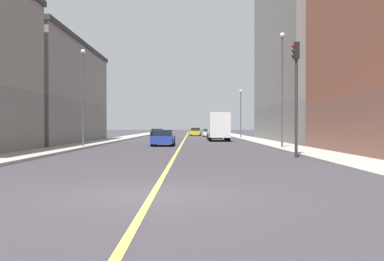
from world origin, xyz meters
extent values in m
plane|color=#363238|center=(0.00, 0.00, 0.00)|extent=(400.00, 400.00, 0.00)
cube|color=#9E9B93|center=(8.26, 49.00, 0.07)|extent=(2.68, 168.00, 0.15)
cube|color=#9E9B93|center=(-8.26, 49.00, 0.07)|extent=(2.68, 168.00, 0.15)
cube|color=#E5D14C|center=(0.00, 49.00, 0.01)|extent=(0.16, 154.00, 0.01)
cube|color=slate|center=(15.12, 39.46, 1.97)|extent=(11.06, 25.46, 3.94)
cube|color=gray|center=(15.12, 39.46, 12.49)|extent=(11.06, 25.46, 17.10)
cube|color=slate|center=(-15.12, 33.94, 2.05)|extent=(11.06, 22.83, 4.09)
cube|color=gray|center=(-15.12, 33.94, 6.81)|extent=(11.06, 22.83, 5.42)
cube|color=#3B3937|center=(-15.12, 33.94, 9.72)|extent=(11.36, 23.13, 0.40)
cylinder|color=#2D2D2D|center=(6.52, 13.18, 2.62)|extent=(0.16, 0.16, 5.25)
cube|color=black|center=(6.52, 13.18, 5.70)|extent=(0.28, 0.32, 0.90)
sphere|color=red|center=(6.36, 13.18, 5.97)|extent=(0.20, 0.20, 0.20)
sphere|color=#352204|center=(6.36, 13.18, 5.69)|extent=(0.20, 0.20, 0.20)
sphere|color=black|center=(6.36, 13.18, 5.41)|extent=(0.20, 0.20, 0.20)
cylinder|color=#4C4C51|center=(7.52, 22.06, 4.14)|extent=(0.14, 0.14, 7.98)
sphere|color=#EAEACC|center=(7.52, 22.06, 8.28)|extent=(0.36, 0.36, 0.36)
cylinder|color=#4C4C51|center=(-7.52, 24.42, 3.73)|extent=(0.14, 0.14, 7.17)
sphere|color=#EAEACC|center=(-7.52, 24.42, 7.47)|extent=(0.36, 0.36, 0.36)
cylinder|color=#4C4C51|center=(7.52, 50.31, 3.20)|extent=(0.14, 0.14, 6.10)
sphere|color=#EAEACC|center=(7.52, 50.31, 6.40)|extent=(0.36, 0.36, 0.36)
cube|color=black|center=(-3.85, 52.25, 0.57)|extent=(1.93, 4.19, 0.69)
cube|color=black|center=(-3.86, 52.36, 1.12)|extent=(1.64, 2.14, 0.41)
cylinder|color=black|center=(-4.71, 53.49, 0.32)|extent=(0.24, 0.65, 0.64)
cylinder|color=black|center=(-3.09, 53.55, 0.32)|extent=(0.24, 0.65, 0.64)
cylinder|color=black|center=(-4.61, 50.94, 0.32)|extent=(0.24, 0.65, 0.64)
cylinder|color=black|center=(-3.00, 51.00, 0.32)|extent=(0.24, 0.65, 0.64)
cube|color=#23389E|center=(-1.47, 27.61, 0.53)|extent=(1.89, 4.20, 0.63)
cube|color=black|center=(-1.47, 27.66, 1.11)|extent=(1.63, 2.18, 0.52)
cylinder|color=black|center=(-2.26, 28.92, 0.32)|extent=(0.24, 0.65, 0.64)
cylinder|color=black|center=(-0.63, 28.88, 0.32)|extent=(0.24, 0.65, 0.64)
cylinder|color=black|center=(-2.32, 26.34, 0.32)|extent=(0.24, 0.65, 0.64)
cylinder|color=black|center=(-0.69, 26.30, 0.32)|extent=(0.24, 0.65, 0.64)
cube|color=white|center=(3.64, 62.03, 0.51)|extent=(1.96, 4.30, 0.59)
cube|color=black|center=(3.64, 62.07, 1.03)|extent=(1.66, 2.21, 0.43)
cylinder|color=black|center=(2.89, 63.37, 0.32)|extent=(0.25, 0.65, 0.64)
cylinder|color=black|center=(4.50, 63.30, 0.32)|extent=(0.25, 0.65, 0.64)
cylinder|color=black|center=(2.77, 60.75, 0.32)|extent=(0.25, 0.65, 0.64)
cylinder|color=black|center=(4.39, 60.68, 0.32)|extent=(0.25, 0.65, 0.64)
cube|color=silver|center=(3.99, 51.10, 0.53)|extent=(1.90, 4.58, 0.62)
cube|color=black|center=(3.99, 51.04, 1.09)|extent=(1.66, 2.28, 0.50)
cylinder|color=black|center=(3.13, 52.51, 0.32)|extent=(0.23, 0.64, 0.64)
cylinder|color=black|center=(4.83, 52.52, 0.32)|extent=(0.23, 0.64, 0.64)
cylinder|color=black|center=(3.16, 49.68, 0.32)|extent=(0.23, 0.64, 0.64)
cylinder|color=black|center=(4.86, 49.70, 0.32)|extent=(0.23, 0.64, 0.64)
cube|color=gold|center=(1.58, 68.82, 0.55)|extent=(1.95, 4.62, 0.66)
cube|color=black|center=(1.59, 68.93, 1.13)|extent=(1.63, 2.24, 0.51)
cylinder|color=black|center=(0.86, 70.27, 0.32)|extent=(0.25, 0.65, 0.64)
cylinder|color=black|center=(2.43, 70.19, 0.32)|extent=(0.25, 0.65, 0.64)
cylinder|color=black|center=(0.73, 67.45, 0.32)|extent=(0.25, 0.65, 0.64)
cylinder|color=black|center=(2.30, 67.38, 0.32)|extent=(0.25, 0.65, 0.64)
cube|color=beige|center=(3.96, 43.67, 1.34)|extent=(2.21, 2.12, 1.99)
cube|color=silver|center=(3.96, 39.66, 1.81)|extent=(2.21, 4.99, 2.71)
cylinder|color=black|center=(2.96, 43.29, 0.45)|extent=(0.30, 0.90, 0.90)
cylinder|color=black|center=(4.96, 43.29, 0.45)|extent=(0.30, 0.90, 0.90)
cylinder|color=black|center=(2.96, 38.61, 0.45)|extent=(0.30, 0.90, 0.90)
cylinder|color=black|center=(4.96, 38.61, 0.45)|extent=(0.30, 0.90, 0.90)
camera|label=1|loc=(0.96, -11.16, 1.68)|focal=42.84mm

